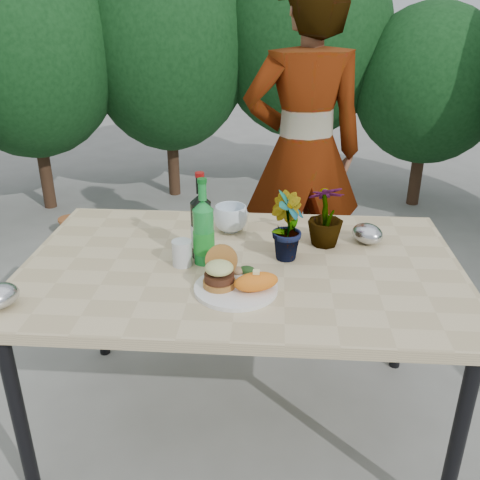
# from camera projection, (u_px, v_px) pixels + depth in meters

# --- Properties ---
(ground) EXTENTS (80.00, 80.00, 0.00)m
(ground) POSITION_uv_depth(u_px,v_px,m) (241.00, 420.00, 2.28)
(ground) COLOR slate
(ground) RESTS_ON ground
(patio_table) EXTENTS (1.60, 1.00, 0.75)m
(patio_table) POSITION_uv_depth(u_px,v_px,m) (242.00, 277.00, 1.99)
(patio_table) COLOR #C8B485
(patio_table) RESTS_ON ground
(shrub_hedge) EXTENTS (6.79, 5.11, 2.23)m
(shrub_hedge) POSITION_uv_depth(u_px,v_px,m) (252.00, 75.00, 3.46)
(shrub_hedge) COLOR #382316
(shrub_hedge) RESTS_ON ground
(dinner_plate) EXTENTS (0.28, 0.28, 0.01)m
(dinner_plate) POSITION_uv_depth(u_px,v_px,m) (236.00, 288.00, 1.78)
(dinner_plate) COLOR white
(dinner_plate) RESTS_ON patio_table
(burger_stack) EXTENTS (0.11, 0.16, 0.11)m
(burger_stack) POSITION_uv_depth(u_px,v_px,m) (220.00, 271.00, 1.78)
(burger_stack) COLOR #B7722D
(burger_stack) RESTS_ON dinner_plate
(sweet_potato) EXTENTS (0.17, 0.12, 0.06)m
(sweet_potato) POSITION_uv_depth(u_px,v_px,m) (256.00, 282.00, 1.74)
(sweet_potato) COLOR orange
(sweet_potato) RESTS_ON dinner_plate
(grilled_veg) EXTENTS (0.08, 0.05, 0.03)m
(grilled_veg) POSITION_uv_depth(u_px,v_px,m) (243.00, 270.00, 1.85)
(grilled_veg) COLOR olive
(grilled_veg) RESTS_ON dinner_plate
(wine_bottle) EXTENTS (0.08, 0.08, 0.33)m
(wine_bottle) POSITION_uv_depth(u_px,v_px,m) (201.00, 227.00, 1.96)
(wine_bottle) COLOR black
(wine_bottle) RESTS_ON patio_table
(sparkling_water) EXTENTS (0.08, 0.08, 0.32)m
(sparkling_water) POSITION_uv_depth(u_px,v_px,m) (204.00, 233.00, 1.92)
(sparkling_water) COLOR #188531
(sparkling_water) RESTS_ON patio_table
(plastic_cup) EXTENTS (0.07, 0.07, 0.09)m
(plastic_cup) POSITION_uv_depth(u_px,v_px,m) (182.00, 253.00, 1.93)
(plastic_cup) COLOR silver
(plastic_cup) RESTS_ON patio_table
(seedling_left) EXTENTS (0.13, 0.16, 0.26)m
(seedling_left) POSITION_uv_depth(u_px,v_px,m) (289.00, 225.00, 1.96)
(seedling_left) COLOR #21561D
(seedling_left) RESTS_ON patio_table
(seedling_mid) EXTENTS (0.16, 0.17, 0.25)m
(seedling_mid) POSITION_uv_depth(u_px,v_px,m) (285.00, 227.00, 1.96)
(seedling_mid) COLOR #25561D
(seedling_mid) RESTS_ON patio_table
(seedling_right) EXTENTS (0.17, 0.17, 0.25)m
(seedling_right) POSITION_uv_depth(u_px,v_px,m) (326.00, 215.00, 2.06)
(seedling_right) COLOR #1F541C
(seedling_right) RESTS_ON patio_table
(blue_bowl) EXTENTS (0.18, 0.18, 0.11)m
(blue_bowl) POSITION_uv_depth(u_px,v_px,m) (231.00, 219.00, 2.21)
(blue_bowl) COLOR silver
(blue_bowl) RESTS_ON patio_table
(foil_packet_right) EXTENTS (0.17, 0.17, 0.08)m
(foil_packet_right) POSITION_uv_depth(u_px,v_px,m) (367.00, 234.00, 2.11)
(foil_packet_right) COLOR #B0B3B7
(foil_packet_right) RESTS_ON patio_table
(person) EXTENTS (0.71, 0.53, 1.77)m
(person) POSITION_uv_depth(u_px,v_px,m) (304.00, 153.00, 2.82)
(person) COLOR #99654C
(person) RESTS_ON ground
(terracotta_pot) EXTENTS (0.17, 0.17, 0.14)m
(terracotta_pot) POSITION_uv_depth(u_px,v_px,m) (71.00, 226.00, 4.00)
(terracotta_pot) COLOR #B9612F
(terracotta_pot) RESTS_ON ground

